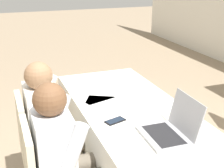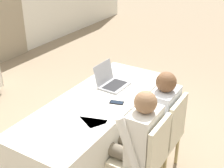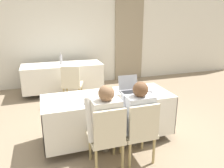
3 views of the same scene
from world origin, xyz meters
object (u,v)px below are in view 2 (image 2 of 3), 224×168
(person_checkered_shirt, at_px, (136,138))
(person_white_shirt, at_px, (156,116))
(chair_near_left, at_px, (145,156))
(laptop, at_px, (111,82))
(cell_phone, at_px, (117,102))
(chair_near_right, at_px, (164,132))

(person_checkered_shirt, distance_m, person_white_shirt, 0.45)
(chair_near_left, xyz_separation_m, person_white_shirt, (0.45, 0.10, 0.16))
(person_checkered_shirt, relative_size, person_white_shirt, 1.00)
(laptop, distance_m, person_checkered_shirt, 0.90)
(laptop, bearing_deg, chair_near_left, -128.18)
(chair_near_left, relative_size, person_checkered_shirt, 0.77)
(laptop, height_order, cell_phone, laptop)
(person_checkered_shirt, bearing_deg, chair_near_left, 90.00)
(cell_phone, xyz_separation_m, person_checkered_shirt, (-0.31, -0.38, -0.11))
(laptop, xyz_separation_m, chair_near_right, (-0.16, -0.74, -0.32))
(laptop, xyz_separation_m, chair_near_left, (-0.62, -0.74, -0.32))
(cell_phone, xyz_separation_m, chair_near_left, (-0.31, -0.49, -0.27))
(laptop, distance_m, chair_near_right, 0.82)
(chair_near_right, bearing_deg, laptop, -102.55)
(person_white_shirt, bearing_deg, person_checkered_shirt, 0.00)
(person_checkered_shirt, bearing_deg, chair_near_right, 167.20)
(cell_phone, xyz_separation_m, person_white_shirt, (0.14, -0.38, -0.11))
(laptop, relative_size, chair_near_right, 0.38)
(chair_near_left, height_order, person_white_shirt, person_white_shirt)
(cell_phone, bearing_deg, laptop, 22.51)
(laptop, bearing_deg, cell_phone, -139.08)
(chair_near_left, bearing_deg, person_white_shirt, -167.20)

